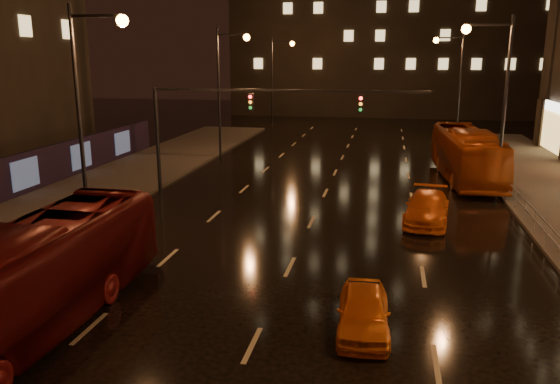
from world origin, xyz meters
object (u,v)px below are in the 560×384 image
(bus_red, at_px, (28,281))
(bus_curb, at_px, (466,154))
(taxi_near, at_px, (364,311))
(taxi_far, at_px, (427,208))

(bus_red, xyz_separation_m, bus_curb, (15.08, 24.02, 0.03))
(bus_red, height_order, taxi_near, bus_red)
(bus_red, distance_m, taxi_far, 18.19)
(bus_red, relative_size, taxi_far, 2.37)
(bus_curb, height_order, taxi_far, bus_curb)
(bus_curb, bearing_deg, taxi_far, -110.22)
(bus_red, xyz_separation_m, taxi_near, (9.50, 1.97, -0.99))
(bus_red, relative_size, taxi_near, 3.13)
(taxi_far, bearing_deg, bus_curb, 80.68)
(bus_curb, bearing_deg, taxi_near, -107.99)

